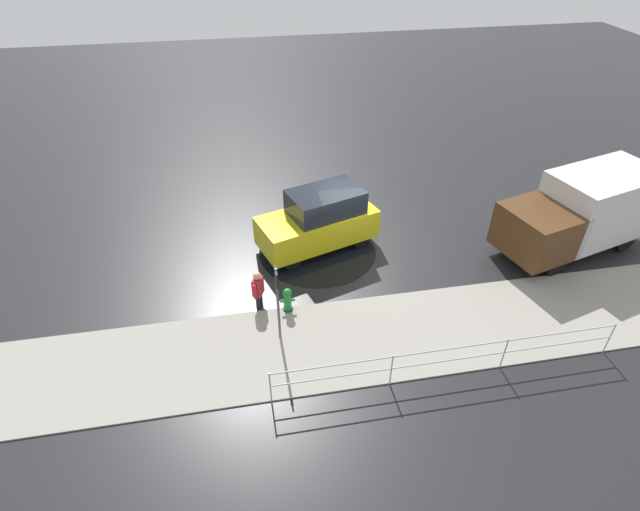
{
  "coord_description": "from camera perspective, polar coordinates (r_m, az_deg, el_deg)",
  "views": [
    {
      "loc": [
        3.84,
        13.39,
        9.99
      ],
      "look_at": [
        1.65,
        1.41,
        0.9
      ],
      "focal_mm": 28.0,
      "sensor_mm": 36.0,
      "label": 1
    }
  ],
  "objects": [
    {
      "name": "ground_plane",
      "position": [
        17.14,
        4.6,
        0.95
      ],
      "size": [
        60.0,
        60.0,
        0.0
      ],
      "primitive_type": "plane",
      "color": "black"
    },
    {
      "name": "delivery_truck",
      "position": [
        18.54,
        27.77,
        4.49
      ],
      "size": [
        5.74,
        3.42,
        2.6
      ],
      "color": "#513319",
      "rests_on": "ground"
    },
    {
      "name": "fire_hydrant",
      "position": [
        14.41,
        -3.73,
        -5.1
      ],
      "size": [
        0.42,
        0.31,
        0.8
      ],
      "color": "#197A2D",
      "rests_on": "ground"
    },
    {
      "name": "metal_railing",
      "position": [
        12.83,
        14.63,
        -11.04
      ],
      "size": [
        8.87,
        0.04,
        1.05
      ],
      "color": "#B7BABF",
      "rests_on": "ground"
    },
    {
      "name": "kerb_strip",
      "position": [
        14.09,
        8.79,
        -8.87
      ],
      "size": [
        24.0,
        3.2,
        0.04
      ],
      "primitive_type": "cube",
      "color": "gray",
      "rests_on": "ground"
    },
    {
      "name": "puddle_patch",
      "position": [
        16.92,
        -0.29,
        0.55
      ],
      "size": [
        3.95,
        3.95,
        0.01
      ],
      "primitive_type": "cylinder",
      "color": "black",
      "rests_on": "ground"
    },
    {
      "name": "pedestrian",
      "position": [
        14.47,
        -7.1,
        -3.65
      ],
      "size": [
        0.37,
        0.53,
        1.22
      ],
      "color": "#B2262D",
      "rests_on": "ground"
    },
    {
      "name": "sign_post",
      "position": [
        12.83,
        -4.9,
        -4.41
      ],
      "size": [
        0.07,
        0.44,
        2.4
      ],
      "color": "#4C4C51",
      "rests_on": "ground"
    },
    {
      "name": "moving_hatchback",
      "position": [
        16.59,
        -0.07,
        4.03
      ],
      "size": [
        4.23,
        2.82,
        2.06
      ],
      "color": "yellow",
      "rests_on": "ground"
    }
  ]
}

